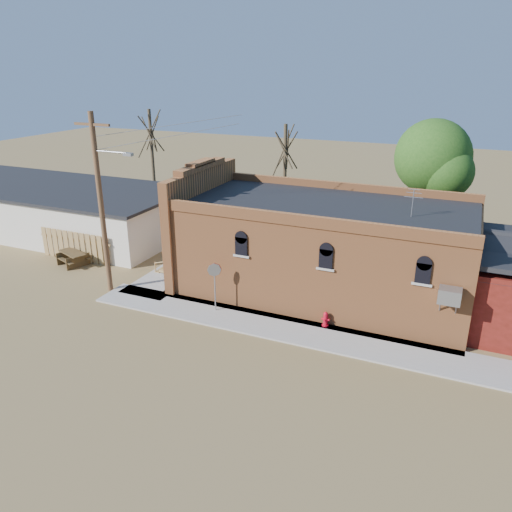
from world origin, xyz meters
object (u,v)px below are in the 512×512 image
at_px(utility_pole, 101,201).
at_px(stop_sign, 215,274).
at_px(brick_bar, 318,248).
at_px(picnic_table, 73,256).
at_px(fire_hydrant, 325,319).
at_px(trash_barrel, 180,275).

distance_m(utility_pole, stop_sign, 6.74).
bearing_deg(brick_bar, picnic_table, -170.77).
distance_m(fire_hydrant, trash_barrel, 8.61).
xyz_separation_m(brick_bar, trash_barrel, (-6.94, -2.16, -1.84)).
xyz_separation_m(fire_hydrant, trash_barrel, (-8.47, 1.54, 0.08)).
height_order(utility_pole, stop_sign, utility_pole).
height_order(fire_hydrant, stop_sign, stop_sign).
bearing_deg(picnic_table, trash_barrel, 21.61).
distance_m(fire_hydrant, picnic_table, 15.71).
bearing_deg(utility_pole, stop_sign, 0.26).
distance_m(trash_barrel, picnic_table, 7.17).
xyz_separation_m(brick_bar, picnic_table, (-14.11, -2.29, -1.83)).
xyz_separation_m(utility_pole, trash_barrel, (2.84, 2.13, -4.28)).
xyz_separation_m(brick_bar, utility_pole, (-9.79, -4.29, 2.43)).
distance_m(brick_bar, trash_barrel, 7.50).
height_order(utility_pole, picnic_table, utility_pole).
height_order(fire_hydrant, picnic_table, picnic_table).
relative_size(utility_pole, stop_sign, 3.77).
bearing_deg(utility_pole, picnic_table, 155.18).
relative_size(brick_bar, trash_barrel, 19.70).
bearing_deg(utility_pole, fire_hydrant, 3.02).
xyz_separation_m(stop_sign, picnic_table, (-10.43, 1.97, -1.40)).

